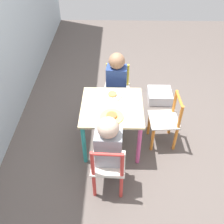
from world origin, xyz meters
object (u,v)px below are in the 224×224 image
object	(u,v)px
storage_bin	(160,96)
child_right	(116,80)
kids_table	(112,113)
plate_right	(112,95)
child_left	(109,146)
chair_orange	(166,121)
chair_red	(108,167)
plate_left	(112,116)
chair_yellow	(117,90)

from	to	relation	value
storage_bin	child_right	bearing A→B (deg)	116.06
kids_table	plate_right	xyz separation A→B (m)	(0.14, 0.00, 0.08)
child_left	chair_orange	bearing A→B (deg)	-135.66
chair_red	child_right	xyz separation A→B (m)	(0.93, -0.05, 0.17)
child_right	plate_right	world-z (taller)	child_right
plate_right	plate_left	xyz separation A→B (m)	(-0.29, 0.00, 0.00)
chair_yellow	plate_right	bearing A→B (deg)	-91.87
chair_red	child_right	size ratio (longest dim) A/B	0.74
chair_red	chair_yellow	bearing A→B (deg)	-91.22
chair_red	chair_orange	bearing A→B (deg)	-132.20
chair_yellow	chair_orange	bearing A→B (deg)	-40.99
plate_right	chair_yellow	bearing A→B (deg)	-6.52
kids_table	storage_bin	distance (m)	0.93
chair_yellow	child_left	xyz separation A→B (m)	(-0.93, 0.06, 0.17)
plate_left	chair_orange	bearing A→B (deg)	-70.83
kids_table	plate_left	xyz separation A→B (m)	(-0.14, 0.00, 0.08)
child_left	storage_bin	distance (m)	1.30
kids_table	chair_red	world-z (taller)	chair_red
chair_orange	kids_table	bearing A→B (deg)	-90.00
chair_orange	plate_right	world-z (taller)	chair_orange
chair_yellow	child_right	xyz separation A→B (m)	(-0.06, 0.01, 0.17)
chair_yellow	child_left	distance (m)	0.95
storage_bin	chair_red	bearing A→B (deg)	154.68
chair_orange	chair_red	bearing A→B (deg)	-47.80
chair_red	plate_left	distance (m)	0.41
plate_left	storage_bin	bearing A→B (deg)	-33.16
plate_left	storage_bin	world-z (taller)	plate_left
child_right	child_left	distance (m)	0.87
chair_yellow	child_left	world-z (taller)	child_left
kids_table	chair_orange	distance (m)	0.51
plate_right	storage_bin	size ratio (longest dim) A/B	0.64
child_right	child_left	bearing A→B (deg)	-88.78
storage_bin	child_left	bearing A→B (deg)	153.55
plate_left	storage_bin	xyz separation A→B (m)	(0.82, -0.54, -0.42)
chair_red	plate_right	size ratio (longest dim) A/B	3.09
child_right	chair_red	bearing A→B (deg)	-88.70
child_left	plate_right	bearing A→B (deg)	-89.45
chair_yellow	plate_left	xyz separation A→B (m)	(-0.64, 0.04, 0.21)
chair_orange	plate_left	bearing A→B (deg)	-74.22
kids_table	child_right	bearing A→B (deg)	-4.64
chair_orange	child_left	world-z (taller)	child_left
chair_red	plate_left	bearing A→B (deg)	-90.89
chair_red	child_left	world-z (taller)	child_left
child_right	kids_table	bearing A→B (deg)	-90.00
chair_red	chair_orange	world-z (taller)	same
plate_left	chair_red	bearing A→B (deg)	176.90
child_right	plate_left	bearing A→B (deg)	-88.85
kids_table	child_right	size ratio (longest dim) A/B	0.75
chair_yellow	plate_left	distance (m)	0.68
child_left	plate_left	size ratio (longest dim) A/B	3.77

